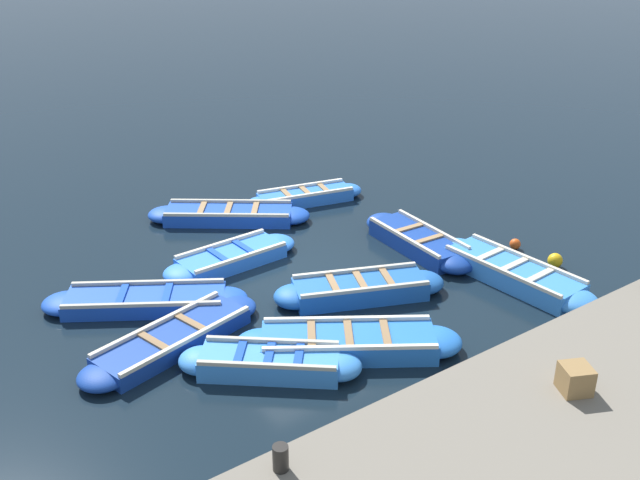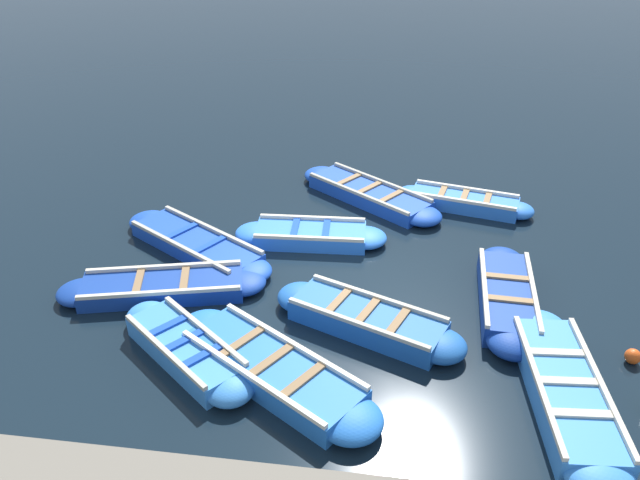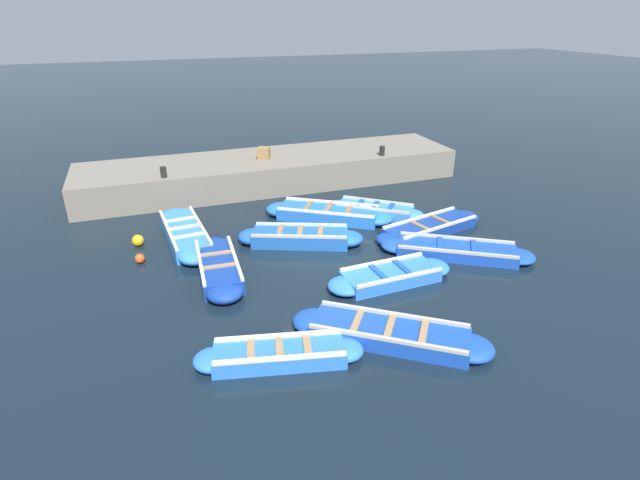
{
  "view_description": "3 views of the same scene",
  "coord_description": "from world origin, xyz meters",
  "px_view_note": "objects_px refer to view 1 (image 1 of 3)",
  "views": [
    {
      "loc": [
        11.66,
        -7.59,
        7.47
      ],
      "look_at": [
        -0.29,
        0.89,
        0.54
      ],
      "focal_mm": 42.0,
      "sensor_mm": 36.0,
      "label": 1
    },
    {
      "loc": [
        9.9,
        0.94,
        6.77
      ],
      "look_at": [
        -0.98,
        -0.49,
        0.26
      ],
      "focal_mm": 35.0,
      "sensor_mm": 36.0,
      "label": 2
    },
    {
      "loc": [
        -10.61,
        4.4,
        5.98
      ],
      "look_at": [
        0.4,
        0.43,
        0.54
      ],
      "focal_mm": 28.0,
      "sensor_mm": 36.0,
      "label": 3
    }
  ],
  "objects_px": {
    "boat_tucked": "(270,363)",
    "boat_stern_in": "(145,301)",
    "boat_outer_right": "(348,343)",
    "buoy_yellow_far": "(515,244)",
    "boat_centre": "(229,215)",
    "boat_alongside": "(360,289)",
    "buoy_orange_near": "(555,260)",
    "boat_mid_row": "(305,197)",
    "boat_outer_left": "(513,273)",
    "wooden_crate": "(575,379)",
    "boat_drifting": "(231,258)",
    "bollard_north": "(281,458)",
    "boat_end_of_row": "(173,339)",
    "boat_far_corner": "(418,241)"
  },
  "relations": [
    {
      "from": "boat_stern_in",
      "to": "buoy_yellow_far",
      "type": "relative_size",
      "value": 15.3
    },
    {
      "from": "boat_mid_row",
      "to": "buoy_yellow_far",
      "type": "relative_size",
      "value": 12.86
    },
    {
      "from": "boat_end_of_row",
      "to": "boat_centre",
      "type": "bearing_deg",
      "value": 140.77
    },
    {
      "from": "boat_alongside",
      "to": "buoy_orange_near",
      "type": "bearing_deg",
      "value": 71.86
    },
    {
      "from": "bollard_north",
      "to": "wooden_crate",
      "type": "distance_m",
      "value": 4.35
    },
    {
      "from": "boat_outer_left",
      "to": "bollard_north",
      "type": "distance_m",
      "value": 8.12
    },
    {
      "from": "boat_mid_row",
      "to": "boat_outer_left",
      "type": "bearing_deg",
      "value": 9.91
    },
    {
      "from": "boat_end_of_row",
      "to": "buoy_orange_near",
      "type": "xyz_separation_m",
      "value": [
        1.94,
        8.08,
        0.01
      ]
    },
    {
      "from": "boat_stern_in",
      "to": "bollard_north",
      "type": "bearing_deg",
      "value": -7.84
    },
    {
      "from": "boat_tucked",
      "to": "boat_drifting",
      "type": "relative_size",
      "value": 0.89
    },
    {
      "from": "boat_centre",
      "to": "boat_alongside",
      "type": "bearing_deg",
      "value": 3.26
    },
    {
      "from": "boat_tucked",
      "to": "wooden_crate",
      "type": "relative_size",
      "value": 7.1
    },
    {
      "from": "boat_tucked",
      "to": "boat_drifting",
      "type": "xyz_separation_m",
      "value": [
        -3.91,
        1.45,
        -0.03
      ]
    },
    {
      "from": "boat_far_corner",
      "to": "bollard_north",
      "type": "relative_size",
      "value": 9.74
    },
    {
      "from": "boat_outer_left",
      "to": "boat_outer_right",
      "type": "height_order",
      "value": "boat_outer_left"
    },
    {
      "from": "boat_centre",
      "to": "boat_end_of_row",
      "type": "xyz_separation_m",
      "value": [
        4.34,
        -3.54,
        -0.01
      ]
    },
    {
      "from": "boat_outer_left",
      "to": "wooden_crate",
      "type": "distance_m",
      "value": 5.24
    },
    {
      "from": "boat_alongside",
      "to": "boat_outer_right",
      "type": "bearing_deg",
      "value": -44.15
    },
    {
      "from": "boat_mid_row",
      "to": "boat_outer_left",
      "type": "relative_size",
      "value": 0.82
    },
    {
      "from": "boat_mid_row",
      "to": "boat_stern_in",
      "type": "bearing_deg",
      "value": -64.64
    },
    {
      "from": "buoy_orange_near",
      "to": "boat_alongside",
      "type": "bearing_deg",
      "value": -108.14
    },
    {
      "from": "boat_outer_right",
      "to": "boat_end_of_row",
      "type": "relative_size",
      "value": 0.99
    },
    {
      "from": "wooden_crate",
      "to": "buoy_orange_near",
      "type": "distance_m",
      "value": 6.08
    },
    {
      "from": "boat_mid_row",
      "to": "wooden_crate",
      "type": "bearing_deg",
      "value": -12.67
    },
    {
      "from": "wooden_crate",
      "to": "boat_far_corner",
      "type": "bearing_deg",
      "value": 156.12
    },
    {
      "from": "boat_alongside",
      "to": "buoy_orange_near",
      "type": "xyz_separation_m",
      "value": [
        1.4,
        4.27,
        -0.03
      ]
    },
    {
      "from": "boat_end_of_row",
      "to": "boat_drifting",
      "type": "height_order",
      "value": "boat_drifting"
    },
    {
      "from": "boat_mid_row",
      "to": "boat_drifting",
      "type": "height_order",
      "value": "boat_mid_row"
    },
    {
      "from": "boat_outer_left",
      "to": "boat_stern_in",
      "type": "bearing_deg",
      "value": -117.3
    },
    {
      "from": "boat_centre",
      "to": "boat_end_of_row",
      "type": "height_order",
      "value": "boat_centre"
    },
    {
      "from": "wooden_crate",
      "to": "boat_drifting",
      "type": "bearing_deg",
      "value": -172.48
    },
    {
      "from": "boat_drifting",
      "to": "wooden_crate",
      "type": "xyz_separation_m",
      "value": [
        8.03,
        1.06,
        1.08
      ]
    },
    {
      "from": "wooden_crate",
      "to": "buoy_orange_near",
      "type": "xyz_separation_m",
      "value": [
        -3.85,
        4.58,
        -1.08
      ]
    },
    {
      "from": "buoy_orange_near",
      "to": "buoy_yellow_far",
      "type": "xyz_separation_m",
      "value": [
        -1.11,
        -0.01,
        -0.04
      ]
    },
    {
      "from": "boat_stern_in",
      "to": "wooden_crate",
      "type": "distance_m",
      "value": 8.16
    },
    {
      "from": "boat_stern_in",
      "to": "boat_tucked",
      "type": "bearing_deg",
      "value": 14.52
    },
    {
      "from": "boat_drifting",
      "to": "boat_mid_row",
      "type": "bearing_deg",
      "value": 120.97
    },
    {
      "from": "bollard_north",
      "to": "buoy_orange_near",
      "type": "xyz_separation_m",
      "value": [
        -2.78,
        8.8,
        -1.05
      ]
    },
    {
      "from": "boat_outer_right",
      "to": "buoy_yellow_far",
      "type": "relative_size",
      "value": 15.42
    },
    {
      "from": "boat_centre",
      "to": "boat_outer_right",
      "type": "bearing_deg",
      "value": -9.85
    },
    {
      "from": "boat_centre",
      "to": "boat_drifting",
      "type": "relative_size",
      "value": 1.15
    },
    {
      "from": "boat_mid_row",
      "to": "boat_alongside",
      "type": "bearing_deg",
      "value": -22.06
    },
    {
      "from": "boat_mid_row",
      "to": "boat_outer_right",
      "type": "relative_size",
      "value": 0.83
    },
    {
      "from": "boat_outer_right",
      "to": "boat_end_of_row",
      "type": "bearing_deg",
      "value": -128.58
    },
    {
      "from": "boat_tucked",
      "to": "boat_stern_in",
      "type": "bearing_deg",
      "value": -165.48
    },
    {
      "from": "boat_end_of_row",
      "to": "boat_tucked",
      "type": "bearing_deg",
      "value": 30.65
    },
    {
      "from": "boat_centre",
      "to": "wooden_crate",
      "type": "height_order",
      "value": "wooden_crate"
    },
    {
      "from": "boat_outer_right",
      "to": "boat_centre",
      "type": "bearing_deg",
      "value": 170.15
    },
    {
      "from": "boat_outer_left",
      "to": "boat_end_of_row",
      "type": "distance_m",
      "value": 7.07
    },
    {
      "from": "boat_far_corner",
      "to": "boat_outer_left",
      "type": "bearing_deg",
      "value": 13.6
    }
  ]
}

